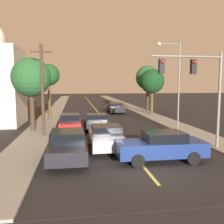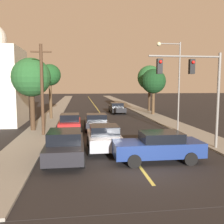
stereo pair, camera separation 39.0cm
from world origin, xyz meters
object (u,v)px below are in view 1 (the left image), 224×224
object	(u,v)px
car_outer_lane_front	(68,145)
traffic_signal_mast	(198,80)
car_crossing_right	(161,146)
tree_left_far	(49,76)
car_far_oncoming	(115,108)
car_near_lane_front	(106,138)
streetlamp_right	(174,75)
car_near_lane_second	(96,122)
utility_pole_left	(42,88)
tree_right_far	(148,78)
tree_left_near	(31,78)
tree_right_near	(152,82)
car_outer_lane_second	(70,123)

from	to	relation	value
car_outer_lane_front	traffic_signal_mast	xyz separation A→B (m)	(8.00, 1.10, 3.54)
car_crossing_right	tree_left_far	xyz separation A→B (m)	(-7.52, 17.29, 4.31)
car_far_oncoming	car_crossing_right	size ratio (longest dim) A/B	0.98
car_crossing_right	car_near_lane_front	bearing A→B (deg)	45.52
traffic_signal_mast	streetlamp_right	distance (m)	6.27
traffic_signal_mast	tree_left_far	xyz separation A→B (m)	(-10.52, 15.30, 0.75)
car_near_lane_second	utility_pole_left	world-z (taller)	utility_pole_left
utility_pole_left	tree_left_far	size ratio (longest dim) A/B	1.12
utility_pole_left	tree_right_far	xyz separation A→B (m)	(13.32, 16.10, 1.26)
car_near_lane_second	tree_left_near	world-z (taller)	tree_left_near
traffic_signal_mast	tree_right_far	bearing A→B (deg)	81.48
car_outer_lane_front	tree_right_near	xyz separation A→B (m)	(10.76, 19.15, 3.67)
car_outer_lane_second	tree_left_near	distance (m)	5.21
car_outer_lane_front	streetlamp_right	size ratio (longest dim) A/B	0.63
car_outer_lane_second	utility_pole_left	bearing A→B (deg)	-152.10
car_outer_lane_front	car_outer_lane_second	size ratio (longest dim) A/B	1.14
car_outer_lane_second	traffic_signal_mast	bearing A→B (deg)	-39.68
car_near_lane_front	tree_left_far	size ratio (longest dim) A/B	0.62
car_near_lane_second	tree_left_far	world-z (taller)	tree_left_far
tree_left_far	tree_left_near	bearing A→B (deg)	-95.81
traffic_signal_mast	utility_pole_left	size ratio (longest dim) A/B	0.84
car_far_oncoming	utility_pole_left	xyz separation A→B (m)	(-8.26, -15.13, 3.08)
car_far_oncoming	car_near_lane_second	bearing A→B (deg)	73.30
streetlamp_right	tree_left_near	world-z (taller)	streetlamp_right
car_outer_lane_front	tree_right_far	distance (m)	25.71
car_outer_lane_second	streetlamp_right	xyz separation A→B (m)	(8.96, -0.47, 4.14)
utility_pole_left	tree_right_far	world-z (taller)	utility_pole_left
tree_left_far	tree_right_far	bearing A→B (deg)	24.72
car_outer_lane_second	tree_left_far	distance (m)	10.00
car_outer_lane_second	car_far_oncoming	bearing A→B (deg)	66.21
car_near_lane_front	traffic_signal_mast	distance (m)	6.73
streetlamp_right	tree_left_near	bearing A→B (deg)	172.26
streetlamp_right	car_crossing_right	bearing A→B (deg)	-115.92
tree_left_near	tree_left_far	world-z (taller)	tree_left_far
car_near_lane_front	car_crossing_right	world-z (taller)	car_near_lane_front
car_outer_lane_second	tree_left_far	xyz separation A→B (m)	(-2.53, 8.66, 4.30)
streetlamp_right	tree_right_far	bearing A→B (deg)	81.61
tree_right_near	tree_left_far	bearing A→B (deg)	-168.32
streetlamp_right	tree_right_near	xyz separation A→B (m)	(1.81, 11.88, -0.47)
car_near_lane_second	tree_left_far	distance (m)	9.94
traffic_signal_mast	car_far_oncoming	bearing A→B (deg)	95.01
streetlamp_right	car_near_lane_second	bearing A→B (deg)	166.12
car_outer_lane_front	tree_right_far	bearing A→B (deg)	63.70
tree_right_far	car_near_lane_front	bearing A→B (deg)	-112.99
car_near_lane_front	tree_left_near	xyz separation A→B (m)	(-5.61, 7.20, 3.89)
streetlamp_right	tree_right_far	distance (m)	15.64
car_far_oncoming	traffic_signal_mast	size ratio (longest dim) A/B	0.78
streetlamp_right	tree_left_near	xyz separation A→B (m)	(-12.24, 1.66, -0.28)
car_near_lane_front	tree_right_near	size ratio (longest dim) A/B	0.65
streetlamp_right	tree_left_near	distance (m)	12.36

